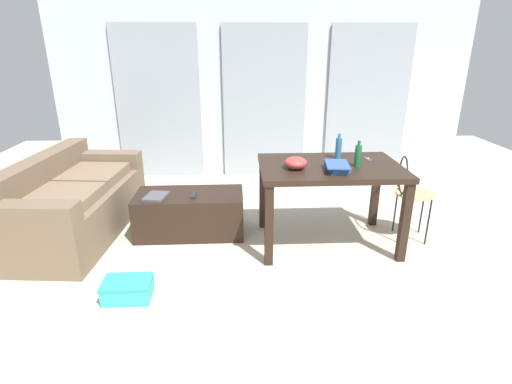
{
  "coord_description": "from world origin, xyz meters",
  "views": [
    {
      "loc": [
        -0.4,
        -1.82,
        1.8
      ],
      "look_at": [
        -0.21,
        1.8,
        0.43
      ],
      "focal_mm": 27.74,
      "sensor_mm": 36.0,
      "label": 1
    }
  ],
  "objects_px": {
    "craft_table": "(330,176)",
    "wire_chair": "(409,187)",
    "coffee_table": "(190,213)",
    "scissors": "(369,159)",
    "tv_remote_primary": "(193,195)",
    "book_stack": "(337,167)",
    "magazine": "(156,196)",
    "shoebox": "(128,289)",
    "bowl": "(296,163)",
    "bottle_far": "(338,148)",
    "bottle_near": "(358,156)",
    "couch": "(72,203)"
  },
  "relations": [
    {
      "from": "coffee_table",
      "to": "magazine",
      "type": "xyz_separation_m",
      "value": [
        -0.3,
        -0.09,
        0.22
      ]
    },
    {
      "from": "wire_chair",
      "to": "book_stack",
      "type": "relative_size",
      "value": 2.61
    },
    {
      "from": "bottle_near",
      "to": "magazine",
      "type": "bearing_deg",
      "value": 172.12
    },
    {
      "from": "coffee_table",
      "to": "tv_remote_primary",
      "type": "height_order",
      "value": "tv_remote_primary"
    },
    {
      "from": "bowl",
      "to": "tv_remote_primary",
      "type": "bearing_deg",
      "value": 161.33
    },
    {
      "from": "couch",
      "to": "craft_table",
      "type": "height_order",
      "value": "craft_table"
    },
    {
      "from": "coffee_table",
      "to": "bottle_far",
      "type": "xyz_separation_m",
      "value": [
        1.42,
        -0.08,
        0.67
      ]
    },
    {
      "from": "magazine",
      "to": "scissors",
      "type": "bearing_deg",
      "value": 10.72
    },
    {
      "from": "scissors",
      "to": "couch",
      "type": "bearing_deg",
      "value": 176.26
    },
    {
      "from": "bottle_near",
      "to": "shoebox",
      "type": "bearing_deg",
      "value": -158.52
    },
    {
      "from": "couch",
      "to": "magazine",
      "type": "relative_size",
      "value": 7.32
    },
    {
      "from": "craft_table",
      "to": "tv_remote_primary",
      "type": "relative_size",
      "value": 7.93
    },
    {
      "from": "bottle_far",
      "to": "scissors",
      "type": "relative_size",
      "value": 2.2
    },
    {
      "from": "couch",
      "to": "craft_table",
      "type": "relative_size",
      "value": 1.44
    },
    {
      "from": "wire_chair",
      "to": "tv_remote_primary",
      "type": "distance_m",
      "value": 2.05
    },
    {
      "from": "bottle_far",
      "to": "magazine",
      "type": "bearing_deg",
      "value": -179.64
    },
    {
      "from": "couch",
      "to": "tv_remote_primary",
      "type": "bearing_deg",
      "value": -5.88
    },
    {
      "from": "couch",
      "to": "magazine",
      "type": "xyz_separation_m",
      "value": [
        0.85,
        -0.15,
        0.11
      ]
    },
    {
      "from": "craft_table",
      "to": "wire_chair",
      "type": "distance_m",
      "value": 0.8
    },
    {
      "from": "wire_chair",
      "to": "bottle_far",
      "type": "bearing_deg",
      "value": 168.74
    },
    {
      "from": "couch",
      "to": "book_stack",
      "type": "bearing_deg",
      "value": -11.93
    },
    {
      "from": "scissors",
      "to": "bottle_far",
      "type": "bearing_deg",
      "value": 170.32
    },
    {
      "from": "bowl",
      "to": "scissors",
      "type": "relative_size",
      "value": 1.82
    },
    {
      "from": "bowl",
      "to": "book_stack",
      "type": "bearing_deg",
      "value": -13.95
    },
    {
      "from": "wire_chair",
      "to": "tv_remote_primary",
      "type": "xyz_separation_m",
      "value": [
        -2.04,
        0.15,
        -0.09
      ]
    },
    {
      "from": "coffee_table",
      "to": "wire_chair",
      "type": "relative_size",
      "value": 1.28
    },
    {
      "from": "couch",
      "to": "tv_remote_primary",
      "type": "distance_m",
      "value": 1.22
    },
    {
      "from": "scissors",
      "to": "magazine",
      "type": "height_order",
      "value": "scissors"
    },
    {
      "from": "couch",
      "to": "coffee_table",
      "type": "height_order",
      "value": "couch"
    },
    {
      "from": "scissors",
      "to": "craft_table",
      "type": "bearing_deg",
      "value": -159.28
    },
    {
      "from": "bowl",
      "to": "tv_remote_primary",
      "type": "xyz_separation_m",
      "value": [
        -0.93,
        0.31,
        -0.4
      ]
    },
    {
      "from": "bottle_near",
      "to": "craft_table",
      "type": "bearing_deg",
      "value": 163.08
    },
    {
      "from": "scissors",
      "to": "magazine",
      "type": "bearing_deg",
      "value": 178.94
    },
    {
      "from": "bottle_near",
      "to": "scissors",
      "type": "bearing_deg",
      "value": 50.96
    },
    {
      "from": "coffee_table",
      "to": "book_stack",
      "type": "distance_m",
      "value": 1.52
    },
    {
      "from": "magazine",
      "to": "shoebox",
      "type": "xyz_separation_m",
      "value": [
        -0.06,
        -1.0,
        -0.35
      ]
    },
    {
      "from": "bottle_far",
      "to": "bowl",
      "type": "bearing_deg",
      "value": -146.1
    },
    {
      "from": "coffee_table",
      "to": "book_stack",
      "type": "bearing_deg",
      "value": -19.19
    },
    {
      "from": "book_stack",
      "to": "magazine",
      "type": "distance_m",
      "value": 1.71
    },
    {
      "from": "craft_table",
      "to": "magazine",
      "type": "bearing_deg",
      "value": 173.4
    },
    {
      "from": "bottle_near",
      "to": "magazine",
      "type": "xyz_separation_m",
      "value": [
        -1.83,
        0.25,
        -0.44
      ]
    },
    {
      "from": "coffee_table",
      "to": "scissors",
      "type": "xyz_separation_m",
      "value": [
        1.71,
        -0.12,
        0.57
      ]
    },
    {
      "from": "craft_table",
      "to": "wire_chair",
      "type": "bearing_deg",
      "value": 4.77
    },
    {
      "from": "bowl",
      "to": "book_stack",
      "type": "distance_m",
      "value": 0.35
    },
    {
      "from": "coffee_table",
      "to": "scissors",
      "type": "relative_size",
      "value": 9.7
    },
    {
      "from": "coffee_table",
      "to": "bottle_near",
      "type": "relative_size",
      "value": 4.48
    },
    {
      "from": "wire_chair",
      "to": "shoebox",
      "type": "height_order",
      "value": "wire_chair"
    },
    {
      "from": "wire_chair",
      "to": "coffee_table",
      "type": "bearing_deg",
      "value": 174.31
    },
    {
      "from": "shoebox",
      "to": "scissors",
      "type": "bearing_deg",
      "value": 24.93
    },
    {
      "from": "bottle_far",
      "to": "tv_remote_primary",
      "type": "height_order",
      "value": "bottle_far"
    }
  ]
}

